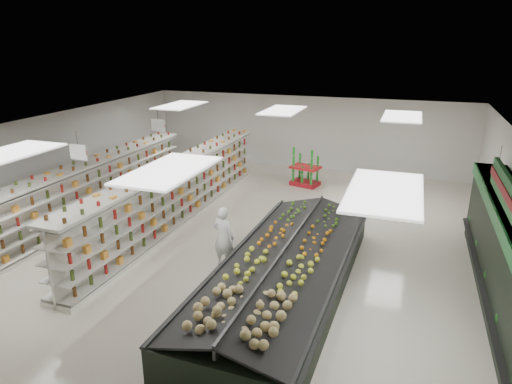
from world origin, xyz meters
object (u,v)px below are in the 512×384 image
at_px(gondola_left, 84,196).
at_px(shopper_main, 224,237).
at_px(shopper_background, 190,172).
at_px(produce_island, 285,271).
at_px(soda_endcap, 305,169).
at_px(gondola_center, 179,193).

distance_m(gondola_left, shopper_main, 5.54).
relative_size(gondola_left, shopper_background, 7.04).
bearing_deg(gondola_left, shopper_main, -13.88).
bearing_deg(produce_island, gondola_left, 163.80).
xyz_separation_m(gondola_left, soda_endcap, (5.78, 5.89, -0.17)).
bearing_deg(soda_endcap, shopper_background, -152.04).
relative_size(gondola_center, soda_endcap, 7.89).
bearing_deg(shopper_background, produce_island, -119.22).
xyz_separation_m(gondola_left, produce_island, (7.15, -2.08, -0.34)).
height_order(gondola_left, shopper_main, gondola_left).
bearing_deg(shopper_background, soda_endcap, -43.75).
xyz_separation_m(produce_island, shopper_background, (-5.36, 5.85, 0.25)).
relative_size(soda_endcap, shopper_main, 0.87).
relative_size(gondola_center, shopper_background, 7.31).
distance_m(produce_island, soda_endcap, 8.09).
xyz_separation_m(gondola_center, shopper_background, (-0.99, 2.69, -0.12)).
distance_m(gondola_left, shopper_background, 4.18).
height_order(produce_island, soda_endcap, soda_endcap).
bearing_deg(shopper_main, gondola_center, -34.27).
height_order(gondola_left, gondola_center, gondola_center).
bearing_deg(shopper_main, shopper_background, -45.74).
height_order(gondola_center, soda_endcap, gondola_center).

